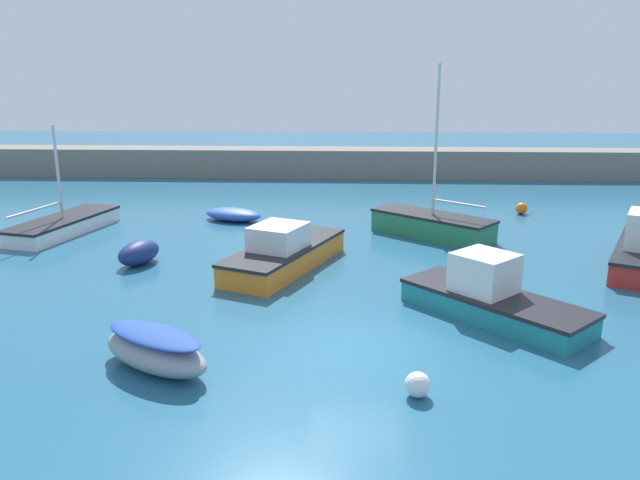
% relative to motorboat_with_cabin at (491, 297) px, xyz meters
% --- Properties ---
extents(ground_plane, '(120.00, 120.00, 0.20)m').
position_rel_motorboat_with_cabin_xyz_m(ground_plane, '(-4.00, -2.36, -0.71)').
color(ground_plane, '#235B7A').
extents(harbor_breakwater, '(51.41, 2.64, 1.90)m').
position_rel_motorboat_with_cabin_xyz_m(harbor_breakwater, '(-4.00, 25.36, 0.34)').
color(harbor_breakwater, slate).
rests_on(harbor_breakwater, ground_plane).
extents(motorboat_with_cabin, '(5.36, 5.50, 1.88)m').
position_rel_motorboat_with_cabin_xyz_m(motorboat_with_cabin, '(0.00, 0.00, 0.00)').
color(motorboat_with_cabin, teal).
rests_on(motorboat_with_cabin, ground_plane).
extents(motorboat_grey_hull, '(4.39, 6.65, 1.74)m').
position_rel_motorboat_with_cabin_xyz_m(motorboat_grey_hull, '(-6.62, 4.39, 0.00)').
color(motorboat_grey_hull, orange).
rests_on(motorboat_grey_hull, ground_plane).
extents(sailboat_twin_hulled, '(3.31, 6.30, 4.83)m').
position_rel_motorboat_with_cabin_xyz_m(sailboat_twin_hulled, '(-17.04, 9.11, -0.22)').
color(sailboat_twin_hulled, white).
rests_on(sailboat_twin_hulled, ground_plane).
extents(sailboat_tall_mast, '(5.36, 4.91, 7.38)m').
position_rel_motorboat_with_cabin_xyz_m(sailboat_tall_mast, '(-0.54, 9.23, -0.07)').
color(sailboat_tall_mast, '#287A4C').
rests_on(sailboat_tall_mast, ground_plane).
extents(rowboat_with_red_cover, '(3.45, 2.80, 1.01)m').
position_rel_motorboat_with_cabin_xyz_m(rowboat_with_red_cover, '(-8.95, -3.81, -0.10)').
color(rowboat_with_red_cover, gray).
rests_on(rowboat_with_red_cover, ground_plane).
extents(open_tender_yellow, '(3.24, 2.37, 0.61)m').
position_rel_motorboat_with_cabin_xyz_m(open_tender_yellow, '(-9.85, 11.88, -0.31)').
color(open_tender_yellow, '#2D56B7').
rests_on(open_tender_yellow, ground_plane).
extents(fishing_dinghy_green, '(1.72, 2.20, 0.89)m').
position_rel_motorboat_with_cabin_xyz_m(fishing_dinghy_green, '(-12.14, 4.66, -0.16)').
color(fishing_dinghy_green, navy).
rests_on(fishing_dinghy_green, ground_plane).
extents(mooring_buoy_orange, '(0.59, 0.59, 0.59)m').
position_rel_motorboat_with_cabin_xyz_m(mooring_buoy_orange, '(4.61, 13.93, -0.32)').
color(mooring_buoy_orange, orange).
rests_on(mooring_buoy_orange, ground_plane).
extents(mooring_buoy_white, '(0.59, 0.59, 0.59)m').
position_rel_motorboat_with_cabin_xyz_m(mooring_buoy_white, '(-2.69, -4.88, -0.32)').
color(mooring_buoy_white, white).
rests_on(mooring_buoy_white, ground_plane).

